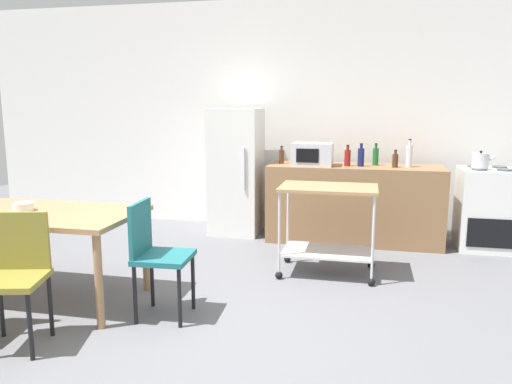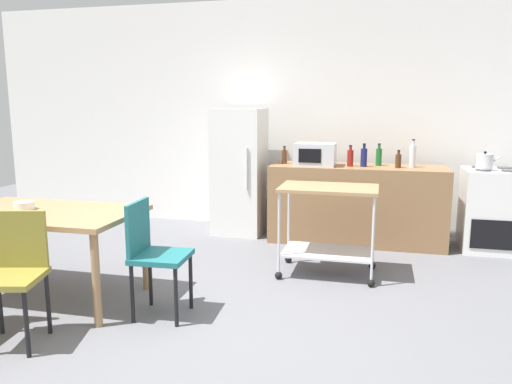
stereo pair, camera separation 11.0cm
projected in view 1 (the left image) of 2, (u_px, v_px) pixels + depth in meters
ground_plane at (215, 328)px, 3.64m from camera, size 12.00×12.00×0.00m
back_wall at (287, 116)px, 6.46m from camera, size 8.40×0.12×2.90m
kitchen_counter at (354, 204)px, 5.87m from camera, size 2.00×0.64×0.90m
dining_table at (45, 221)px, 4.05m from camera, size 1.50×0.90×0.75m
chair_teal at (156, 251)px, 3.77m from camera, size 0.42×0.42×0.89m
chair_olive at (16, 270)px, 3.33m from camera, size 0.49×0.49×0.89m
stove_oven at (486, 209)px, 5.57m from camera, size 0.60×0.61×0.92m
refrigerator at (236, 171)px, 6.22m from camera, size 0.60×0.63×1.55m
kitchen_cart at (328, 215)px, 4.71m from camera, size 0.91×0.57×0.85m
bottle_wine at (282, 156)px, 5.99m from camera, size 0.06×0.06×0.21m
microwave at (313, 154)px, 5.79m from camera, size 0.46×0.35×0.26m
bottle_soy_sauce at (347, 157)px, 5.74m from camera, size 0.07×0.07×0.24m
bottle_vinegar at (361, 157)px, 5.71m from camera, size 0.07×0.07×0.26m
bottle_sparkling_water at (376, 156)px, 5.81m from camera, size 0.07×0.07×0.26m
bottle_hot_sauce at (395, 160)px, 5.62m from camera, size 0.07×0.07×0.20m
bottle_sesame_oil at (409, 155)px, 5.65m from camera, size 0.07×0.07×0.32m
fruit_bowl at (23, 207)px, 4.07m from camera, size 0.16×0.16×0.07m
kettle at (480, 161)px, 5.41m from camera, size 0.24×0.17×0.19m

